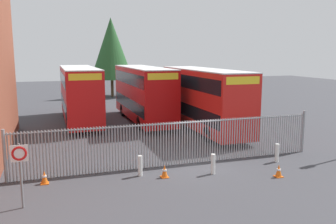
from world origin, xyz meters
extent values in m
plane|color=#3D3D42|center=(0.00, 8.00, 0.00)|extent=(100.00, 100.00, 0.00)
cylinder|color=gray|center=(-8.70, 0.00, 1.10)|extent=(0.06, 0.06, 2.20)
cylinder|color=gray|center=(-8.56, 0.00, 1.10)|extent=(0.06, 0.06, 2.20)
cylinder|color=gray|center=(-8.42, 0.00, 1.10)|extent=(0.06, 0.06, 2.20)
cylinder|color=gray|center=(-8.28, 0.00, 1.10)|extent=(0.06, 0.06, 2.20)
cylinder|color=gray|center=(-8.14, 0.00, 1.10)|extent=(0.06, 0.06, 2.20)
cylinder|color=gray|center=(-8.00, 0.00, 1.10)|extent=(0.06, 0.06, 2.20)
cylinder|color=gray|center=(-7.86, 0.00, 1.10)|extent=(0.06, 0.06, 2.20)
cylinder|color=gray|center=(-7.72, 0.00, 1.10)|extent=(0.06, 0.06, 2.20)
cylinder|color=gray|center=(-7.58, 0.00, 1.10)|extent=(0.06, 0.06, 2.20)
cylinder|color=gray|center=(-7.44, 0.00, 1.10)|extent=(0.06, 0.06, 2.20)
cylinder|color=gray|center=(-7.30, 0.00, 1.10)|extent=(0.06, 0.06, 2.20)
cylinder|color=gray|center=(-7.16, 0.00, 1.10)|extent=(0.06, 0.06, 2.20)
cylinder|color=gray|center=(-7.02, 0.00, 1.10)|extent=(0.06, 0.06, 2.20)
cylinder|color=gray|center=(-6.88, 0.00, 1.10)|extent=(0.06, 0.06, 2.20)
cylinder|color=gray|center=(-6.74, 0.00, 1.10)|extent=(0.06, 0.06, 2.20)
cylinder|color=gray|center=(-6.60, 0.00, 1.10)|extent=(0.06, 0.06, 2.20)
cylinder|color=gray|center=(-6.46, 0.00, 1.10)|extent=(0.06, 0.06, 2.20)
cylinder|color=gray|center=(-6.32, 0.00, 1.10)|extent=(0.06, 0.06, 2.20)
cylinder|color=gray|center=(-6.18, 0.00, 1.10)|extent=(0.06, 0.06, 2.20)
cylinder|color=gray|center=(-6.04, 0.00, 1.10)|extent=(0.06, 0.06, 2.20)
cylinder|color=gray|center=(-5.90, 0.00, 1.10)|extent=(0.06, 0.06, 2.20)
cylinder|color=gray|center=(-5.76, 0.00, 1.10)|extent=(0.06, 0.06, 2.20)
cylinder|color=gray|center=(-5.62, 0.00, 1.10)|extent=(0.06, 0.06, 2.20)
cylinder|color=gray|center=(-5.48, 0.00, 1.10)|extent=(0.06, 0.06, 2.20)
cylinder|color=gray|center=(-5.34, 0.00, 1.10)|extent=(0.06, 0.06, 2.20)
cylinder|color=gray|center=(-5.20, 0.00, 1.10)|extent=(0.06, 0.06, 2.20)
cylinder|color=gray|center=(-5.06, 0.00, 1.10)|extent=(0.06, 0.06, 2.20)
cylinder|color=gray|center=(-4.92, 0.00, 1.10)|extent=(0.06, 0.06, 2.20)
cylinder|color=gray|center=(-4.78, 0.00, 1.10)|extent=(0.06, 0.06, 2.20)
cylinder|color=gray|center=(-4.64, 0.00, 1.10)|extent=(0.06, 0.06, 2.20)
cylinder|color=gray|center=(-4.50, 0.00, 1.10)|extent=(0.06, 0.06, 2.20)
cylinder|color=gray|center=(-4.36, 0.00, 1.10)|extent=(0.06, 0.06, 2.20)
cylinder|color=gray|center=(-4.22, 0.00, 1.10)|extent=(0.06, 0.06, 2.20)
cylinder|color=gray|center=(-4.08, 0.00, 1.10)|extent=(0.06, 0.06, 2.20)
cylinder|color=gray|center=(-3.94, 0.00, 1.10)|extent=(0.06, 0.06, 2.20)
cylinder|color=gray|center=(-3.80, 0.00, 1.10)|extent=(0.06, 0.06, 2.20)
cylinder|color=gray|center=(-3.66, 0.00, 1.10)|extent=(0.06, 0.06, 2.20)
cylinder|color=gray|center=(-3.52, 0.00, 1.10)|extent=(0.06, 0.06, 2.20)
cylinder|color=gray|center=(-3.38, 0.00, 1.10)|extent=(0.06, 0.06, 2.20)
cylinder|color=gray|center=(-3.24, 0.00, 1.10)|extent=(0.06, 0.06, 2.20)
cylinder|color=gray|center=(-3.10, 0.00, 1.10)|extent=(0.06, 0.06, 2.20)
cylinder|color=gray|center=(-2.96, 0.00, 1.10)|extent=(0.06, 0.06, 2.20)
cylinder|color=gray|center=(-2.82, 0.00, 1.10)|extent=(0.06, 0.06, 2.20)
cylinder|color=gray|center=(-2.68, 0.00, 1.10)|extent=(0.06, 0.06, 2.20)
cylinder|color=gray|center=(-2.54, 0.00, 1.10)|extent=(0.06, 0.06, 2.20)
cylinder|color=gray|center=(-2.40, 0.00, 1.10)|extent=(0.06, 0.06, 2.20)
cylinder|color=gray|center=(-2.26, 0.00, 1.10)|extent=(0.06, 0.06, 2.20)
cylinder|color=gray|center=(-2.12, 0.00, 1.10)|extent=(0.06, 0.06, 2.20)
cylinder|color=gray|center=(-1.98, 0.00, 1.10)|extent=(0.06, 0.06, 2.20)
cylinder|color=gray|center=(-1.84, 0.00, 1.10)|extent=(0.06, 0.06, 2.20)
cylinder|color=gray|center=(-1.70, 0.00, 1.10)|extent=(0.06, 0.06, 2.20)
cylinder|color=gray|center=(-1.56, 0.00, 1.10)|extent=(0.06, 0.06, 2.20)
cylinder|color=gray|center=(-1.42, 0.00, 1.10)|extent=(0.06, 0.06, 2.20)
cylinder|color=gray|center=(-1.28, 0.00, 1.10)|extent=(0.06, 0.06, 2.20)
cylinder|color=gray|center=(-1.14, 0.00, 1.10)|extent=(0.06, 0.06, 2.20)
cylinder|color=gray|center=(-1.00, 0.00, 1.10)|extent=(0.06, 0.06, 2.20)
cylinder|color=gray|center=(-0.86, 0.00, 1.10)|extent=(0.06, 0.06, 2.20)
cylinder|color=gray|center=(-0.72, 0.00, 1.10)|extent=(0.06, 0.06, 2.20)
cylinder|color=gray|center=(-0.58, 0.00, 1.10)|extent=(0.06, 0.06, 2.20)
cylinder|color=gray|center=(-0.44, 0.00, 1.10)|extent=(0.06, 0.06, 2.20)
cylinder|color=gray|center=(-0.30, 0.00, 1.10)|extent=(0.06, 0.06, 2.20)
cylinder|color=gray|center=(-0.16, 0.00, 1.10)|extent=(0.06, 0.06, 2.20)
cylinder|color=gray|center=(-0.02, 0.00, 1.10)|extent=(0.06, 0.06, 2.20)
cylinder|color=gray|center=(0.12, 0.00, 1.10)|extent=(0.06, 0.06, 2.20)
cylinder|color=gray|center=(0.26, 0.00, 1.10)|extent=(0.06, 0.06, 2.20)
cylinder|color=gray|center=(0.40, 0.00, 1.10)|extent=(0.06, 0.06, 2.20)
cylinder|color=gray|center=(0.54, 0.00, 1.10)|extent=(0.06, 0.06, 2.20)
cylinder|color=gray|center=(0.68, 0.00, 1.10)|extent=(0.06, 0.06, 2.20)
cylinder|color=gray|center=(0.82, 0.00, 1.10)|extent=(0.06, 0.06, 2.20)
cylinder|color=gray|center=(0.96, 0.00, 1.10)|extent=(0.06, 0.06, 2.20)
cylinder|color=gray|center=(1.10, 0.00, 1.10)|extent=(0.06, 0.06, 2.20)
cylinder|color=gray|center=(1.24, 0.00, 1.10)|extent=(0.06, 0.06, 2.20)
cylinder|color=gray|center=(1.38, 0.00, 1.10)|extent=(0.06, 0.06, 2.20)
cylinder|color=gray|center=(1.52, 0.00, 1.10)|extent=(0.06, 0.06, 2.20)
cylinder|color=gray|center=(1.66, 0.00, 1.10)|extent=(0.06, 0.06, 2.20)
cylinder|color=gray|center=(1.80, 0.00, 1.10)|extent=(0.06, 0.06, 2.20)
cylinder|color=gray|center=(1.94, 0.00, 1.10)|extent=(0.06, 0.06, 2.20)
cylinder|color=gray|center=(2.08, 0.00, 1.10)|extent=(0.06, 0.06, 2.20)
cylinder|color=gray|center=(2.22, 0.00, 1.10)|extent=(0.06, 0.06, 2.20)
cylinder|color=gray|center=(2.36, 0.00, 1.10)|extent=(0.06, 0.06, 2.20)
cylinder|color=gray|center=(2.50, 0.00, 1.10)|extent=(0.06, 0.06, 2.20)
cylinder|color=gray|center=(2.64, 0.00, 1.10)|extent=(0.06, 0.06, 2.20)
cylinder|color=gray|center=(2.78, 0.00, 1.10)|extent=(0.06, 0.06, 2.20)
cylinder|color=gray|center=(2.92, 0.00, 1.10)|extent=(0.06, 0.06, 2.20)
cylinder|color=gray|center=(3.06, 0.00, 1.10)|extent=(0.06, 0.06, 2.20)
cylinder|color=gray|center=(3.20, 0.00, 1.10)|extent=(0.06, 0.06, 2.20)
cylinder|color=gray|center=(3.34, 0.00, 1.10)|extent=(0.06, 0.06, 2.20)
cylinder|color=gray|center=(3.48, 0.00, 1.10)|extent=(0.06, 0.06, 2.20)
cylinder|color=gray|center=(3.62, 0.00, 1.10)|extent=(0.06, 0.06, 2.20)
cylinder|color=gray|center=(3.76, 0.00, 1.10)|extent=(0.06, 0.06, 2.20)
cylinder|color=gray|center=(3.90, 0.00, 1.10)|extent=(0.06, 0.06, 2.20)
cylinder|color=gray|center=(4.04, 0.00, 1.10)|extent=(0.06, 0.06, 2.20)
cylinder|color=gray|center=(4.18, 0.00, 1.10)|extent=(0.06, 0.06, 2.20)
cylinder|color=gray|center=(4.32, 0.00, 1.10)|extent=(0.06, 0.06, 2.20)
cylinder|color=gray|center=(4.46, 0.00, 1.10)|extent=(0.06, 0.06, 2.20)
cylinder|color=gray|center=(4.60, 0.00, 1.10)|extent=(0.06, 0.06, 2.20)
cylinder|color=gray|center=(4.74, 0.00, 1.10)|extent=(0.06, 0.06, 2.20)
cylinder|color=gray|center=(4.88, 0.00, 1.10)|extent=(0.06, 0.06, 2.20)
cylinder|color=gray|center=(5.02, 0.00, 1.10)|extent=(0.06, 0.06, 2.20)
cylinder|color=gray|center=(5.16, 0.00, 1.10)|extent=(0.06, 0.06, 2.20)
cylinder|color=gray|center=(5.30, 0.00, 1.10)|extent=(0.06, 0.06, 2.20)
cylinder|color=gray|center=(5.44, 0.00, 1.10)|extent=(0.06, 0.06, 2.20)
cylinder|color=gray|center=(5.58, 0.00, 1.10)|extent=(0.06, 0.06, 2.20)
cylinder|color=gray|center=(5.71, 0.00, 1.10)|extent=(0.06, 0.06, 2.20)
cylinder|color=gray|center=(5.85, 0.00, 1.10)|extent=(0.06, 0.06, 2.20)
cylinder|color=gray|center=(5.99, 0.00, 1.10)|extent=(0.06, 0.06, 2.20)
cylinder|color=gray|center=(6.13, 0.00, 1.10)|extent=(0.06, 0.06, 2.20)
cylinder|color=gray|center=(6.27, 0.00, 1.10)|extent=(0.06, 0.06, 2.20)
cylinder|color=gray|center=(6.41, 0.00, 1.10)|extent=(0.06, 0.06, 2.20)
cylinder|color=gray|center=(6.55, 0.00, 1.10)|extent=(0.06, 0.06, 2.20)
cylinder|color=gray|center=(6.69, 0.00, 1.10)|extent=(0.06, 0.06, 2.20)
cylinder|color=gray|center=(-1.00, 0.00, 2.12)|extent=(15.40, 0.07, 0.07)
cylinder|color=gray|center=(-8.70, 0.00, 1.18)|extent=(0.14, 0.14, 2.35)
cylinder|color=gray|center=(6.69, 0.00, 1.18)|extent=(0.14, 0.14, 2.35)
cube|color=red|center=(3.65, 6.94, 2.35)|extent=(2.50, 10.80, 4.00)
cube|color=black|center=(3.65, 6.94, 1.55)|extent=(2.54, 10.37, 0.90)
cube|color=black|center=(3.65, 6.94, 3.55)|extent=(2.54, 10.37, 0.90)
cube|color=yellow|center=(3.65, 1.59, 4.00)|extent=(2.12, 0.12, 0.44)
cube|color=silver|center=(3.65, 6.94, 4.38)|extent=(2.50, 10.80, 0.08)
cylinder|color=black|center=(2.55, 3.59, 0.52)|extent=(0.30, 1.04, 1.04)
cylinder|color=black|center=(4.75, 3.59, 0.52)|extent=(0.30, 1.04, 1.04)
cylinder|color=black|center=(2.55, 9.91, 0.52)|extent=(0.30, 1.04, 1.04)
cylinder|color=black|center=(4.75, 9.91, 0.52)|extent=(0.30, 1.04, 1.04)
cube|color=red|center=(-4.50, 12.85, 2.35)|extent=(2.50, 10.80, 4.00)
cube|color=black|center=(-4.50, 12.85, 1.55)|extent=(2.54, 10.37, 0.90)
cube|color=black|center=(-4.50, 12.85, 3.55)|extent=(2.54, 10.37, 0.90)
cube|color=yellow|center=(-4.50, 7.50, 4.00)|extent=(2.12, 0.12, 0.44)
cube|color=silver|center=(-4.50, 12.85, 4.38)|extent=(2.50, 10.80, 0.08)
cylinder|color=black|center=(-5.60, 9.50, 0.52)|extent=(0.30, 1.04, 1.04)
cylinder|color=black|center=(-3.40, 9.50, 0.52)|extent=(0.30, 1.04, 1.04)
cylinder|color=black|center=(-5.60, 15.82, 0.52)|extent=(0.30, 1.04, 1.04)
cylinder|color=black|center=(-3.40, 15.82, 0.52)|extent=(0.30, 1.04, 1.04)
cube|color=#B70C0C|center=(0.43, 11.70, 2.35)|extent=(2.50, 10.80, 4.00)
cube|color=black|center=(0.43, 11.70, 1.55)|extent=(2.54, 10.37, 0.90)
cube|color=black|center=(0.43, 11.70, 3.55)|extent=(2.54, 10.37, 0.90)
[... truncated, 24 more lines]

